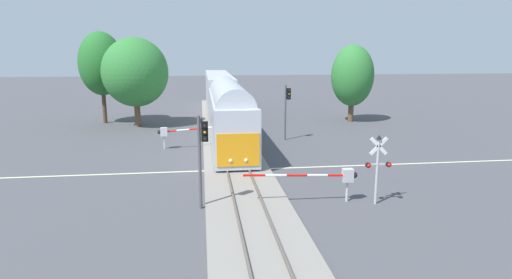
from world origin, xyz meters
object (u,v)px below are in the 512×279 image
at_px(commuter_train, 223,100).
at_px(traffic_signal_far_side, 287,103).
at_px(traffic_signal_median, 202,147).
at_px(crossing_gate_near, 335,176).
at_px(maple_right_background, 352,76).
at_px(oak_behind_train, 135,72).
at_px(pine_left_background, 101,64).
at_px(crossing_gate_far, 172,132).
at_px(crossing_signal_mast, 378,162).

relative_size(commuter_train, traffic_signal_far_side, 8.16).
distance_m(commuter_train, traffic_signal_median, 24.48).
bearing_deg(crossing_gate_near, traffic_signal_median, -179.29).
bearing_deg(maple_right_background, oak_behind_train, -179.41).
height_order(traffic_signal_median, pine_left_background, pine_left_background).
bearing_deg(pine_left_background, traffic_signal_far_side, -32.24).
height_order(crossing_gate_far, oak_behind_train, oak_behind_train).
bearing_deg(pine_left_background, commuter_train, -14.59).
bearing_deg(crossing_gate_far, oak_behind_train, 110.82).
bearing_deg(traffic_signal_far_side, oak_behind_train, 148.37).
bearing_deg(pine_left_background, maple_right_background, -5.09).
bearing_deg(pine_left_background, traffic_signal_median, -69.01).
bearing_deg(commuter_train, pine_left_background, 165.41).
bearing_deg(oak_behind_train, traffic_signal_median, -74.98).
relative_size(commuter_train, oak_behind_train, 4.36).
relative_size(crossing_gate_far, pine_left_background, 0.57).
distance_m(traffic_signal_median, maple_right_background, 30.41).
bearing_deg(traffic_signal_far_side, crossing_gate_near, -92.37).
relative_size(commuter_train, crossing_gate_far, 7.11).
bearing_deg(oak_behind_train, commuter_train, -4.31).
bearing_deg(maple_right_background, pine_left_background, 174.91).
xyz_separation_m(crossing_gate_far, traffic_signal_far_side, (10.03, 2.40, 1.89)).
xyz_separation_m(crossing_gate_near, pine_left_background, (-17.54, 27.65, 5.08)).
relative_size(traffic_signal_median, pine_left_background, 0.48).
bearing_deg(commuter_train, crossing_gate_far, -114.21).
bearing_deg(commuter_train, traffic_signal_far_side, -56.89).
distance_m(crossing_signal_mast, maple_right_background, 27.12).
relative_size(crossing_gate_far, traffic_signal_median, 1.18).
bearing_deg(crossing_gate_near, oak_behind_train, 118.62).
distance_m(crossing_signal_mast, traffic_signal_median, 9.05).
distance_m(crossing_gate_near, pine_left_background, 33.13).
bearing_deg(crossing_signal_mast, traffic_signal_far_side, 94.80).
xyz_separation_m(crossing_signal_mast, oak_behind_train, (-15.70, 25.58, 3.42)).
bearing_deg(crossing_signal_mast, oak_behind_train, 121.55).
bearing_deg(maple_right_background, traffic_signal_far_side, -135.50).
height_order(crossing_signal_mast, oak_behind_train, oak_behind_train).
height_order(traffic_signal_far_side, oak_behind_train, oak_behind_train).
bearing_deg(traffic_signal_median, crossing_signal_mast, -3.37).
relative_size(oak_behind_train, maple_right_background, 1.08).
bearing_deg(traffic_signal_median, crossing_gate_near, 0.71).
bearing_deg(traffic_signal_far_side, pine_left_background, 147.76).
distance_m(crossing_gate_far, pine_left_background, 16.89).
bearing_deg(oak_behind_train, crossing_signal_mast, -58.45).
relative_size(commuter_train, crossing_gate_near, 6.60).
relative_size(traffic_signal_median, oak_behind_train, 0.52).
bearing_deg(crossing_gate_near, crossing_gate_far, 124.24).
bearing_deg(traffic_signal_far_side, traffic_signal_median, -114.99).
distance_m(traffic_signal_median, pine_left_background, 29.88).
xyz_separation_m(crossing_gate_near, crossing_gate_far, (-9.36, 13.76, 0.02)).
xyz_separation_m(crossing_signal_mast, traffic_signal_median, (-8.98, 0.53, 0.96)).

